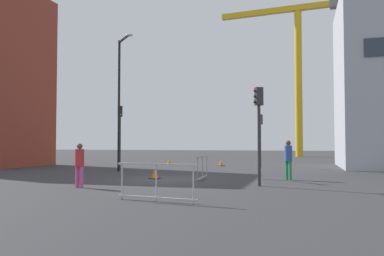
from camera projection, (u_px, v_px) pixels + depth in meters
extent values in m
plane|color=#333335|center=(171.00, 180.00, 18.09)|extent=(160.00, 160.00, 0.00)
cylinder|color=gold|center=(299.00, 83.00, 50.02)|extent=(0.90, 0.90, 18.48)
cube|color=gold|center=(277.00, 11.00, 51.38)|extent=(14.85, 2.32, 0.70)
cube|color=slate|center=(338.00, 3.00, 48.61)|extent=(1.92, 1.39, 1.10)
cylinder|color=black|center=(119.00, 106.00, 23.56)|extent=(0.14, 0.14, 7.80)
cube|color=black|center=(124.00, 39.00, 22.89)|extent=(1.34, 1.43, 0.10)
ellipsoid|color=silver|center=(129.00, 35.00, 22.06)|extent=(0.44, 0.24, 0.16)
cylinder|color=#232326|center=(120.00, 143.00, 25.50)|extent=(0.12, 0.12, 3.37)
cube|color=#232326|center=(120.00, 111.00, 25.58)|extent=(0.37, 0.37, 0.70)
sphere|color=#390605|center=(121.00, 108.00, 25.43)|extent=(0.11, 0.11, 0.11)
sphere|color=#3C2905|center=(121.00, 111.00, 25.42)|extent=(0.11, 0.11, 0.11)
sphere|color=green|center=(121.00, 115.00, 25.41)|extent=(0.11, 0.11, 0.11)
cylinder|color=#2D2D30|center=(259.00, 146.00, 15.34)|extent=(0.12, 0.12, 3.12)
cube|color=#2D2D30|center=(259.00, 96.00, 15.42)|extent=(0.36, 0.35, 0.70)
sphere|color=red|center=(255.00, 91.00, 15.38)|extent=(0.11, 0.11, 0.11)
sphere|color=#3C2905|center=(255.00, 96.00, 15.37)|extent=(0.11, 0.11, 0.11)
sphere|color=#07330F|center=(255.00, 102.00, 15.36)|extent=(0.11, 0.11, 0.11)
cylinder|color=#232326|center=(260.00, 146.00, 27.52)|extent=(0.12, 0.12, 2.97)
cube|color=#232326|center=(260.00, 119.00, 27.59)|extent=(0.35, 0.37, 0.70)
sphere|color=red|center=(262.00, 116.00, 27.71)|extent=(0.11, 0.11, 0.11)
sphere|color=#3C2905|center=(262.00, 120.00, 27.71)|extent=(0.11, 0.11, 0.11)
sphere|color=#07330F|center=(262.00, 123.00, 27.70)|extent=(0.11, 0.11, 0.11)
cylinder|color=#D14C8C|center=(81.00, 177.00, 14.76)|extent=(0.14, 0.14, 0.78)
cylinder|color=#D14C8C|center=(77.00, 177.00, 14.84)|extent=(0.14, 0.14, 0.78)
cylinder|color=red|center=(80.00, 158.00, 14.83)|extent=(0.34, 0.34, 0.65)
sphere|color=brown|center=(80.00, 146.00, 14.85)|extent=(0.21, 0.21, 0.21)
cylinder|color=#2D844C|center=(290.00, 171.00, 17.88)|extent=(0.14, 0.14, 0.85)
cylinder|color=#2D844C|center=(287.00, 170.00, 18.04)|extent=(0.14, 0.14, 0.85)
cylinder|color=#33519E|center=(288.00, 153.00, 17.99)|extent=(0.34, 0.34, 0.71)
sphere|color=brown|center=(288.00, 143.00, 18.01)|extent=(0.23, 0.23, 0.23)
cube|color=gray|center=(202.00, 157.00, 18.01)|extent=(0.19, 2.36, 0.06)
cube|color=gray|center=(202.00, 178.00, 17.97)|extent=(0.19, 2.36, 0.06)
cylinder|color=gray|center=(198.00, 170.00, 16.95)|extent=(0.04, 0.04, 1.05)
cylinder|color=gray|center=(202.00, 168.00, 17.99)|extent=(0.04, 0.04, 1.05)
cylinder|color=gray|center=(207.00, 167.00, 19.02)|extent=(0.04, 0.04, 1.05)
cube|color=#B2B5BA|center=(156.00, 164.00, 11.22)|extent=(2.53, 0.42, 0.06)
cube|color=#B2B5BA|center=(156.00, 198.00, 11.19)|extent=(2.53, 0.42, 0.06)
cylinder|color=#B2B5BA|center=(122.00, 181.00, 11.67)|extent=(0.04, 0.04, 1.05)
cylinder|color=#B2B5BA|center=(156.00, 183.00, 11.20)|extent=(0.04, 0.04, 1.05)
cylinder|color=#B2B5BA|center=(193.00, 185.00, 10.74)|extent=(0.04, 0.04, 1.05)
cube|color=black|center=(221.00, 166.00, 29.23)|extent=(0.45, 0.45, 0.03)
cone|color=orange|center=(221.00, 163.00, 29.24)|extent=(0.35, 0.35, 0.46)
cube|color=black|center=(169.00, 165.00, 30.76)|extent=(0.50, 0.50, 0.03)
cone|color=orange|center=(169.00, 162.00, 30.77)|extent=(0.38, 0.38, 0.51)
cube|color=black|center=(155.00, 178.00, 18.50)|extent=(0.46, 0.46, 0.03)
cone|color=#E55B0F|center=(155.00, 174.00, 18.51)|extent=(0.35, 0.35, 0.46)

